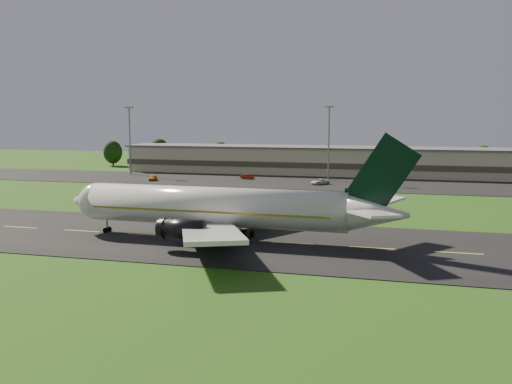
% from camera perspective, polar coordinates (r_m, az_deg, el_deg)
% --- Properties ---
extents(ground, '(360.00, 360.00, 0.00)m').
position_cam_1_polar(ground, '(82.56, -3.93, -4.76)').
color(ground, '#284E13').
rests_on(ground, ground).
extents(taxiway, '(220.00, 30.00, 0.10)m').
position_cam_1_polar(taxiway, '(82.55, -3.93, -4.72)').
color(taxiway, black).
rests_on(taxiway, ground).
extents(apron, '(260.00, 30.00, 0.10)m').
position_cam_1_polar(apron, '(151.57, 4.93, 0.93)').
color(apron, black).
rests_on(apron, ground).
extents(airliner, '(51.26, 42.18, 15.57)m').
position_cam_1_polar(airliner, '(81.48, -3.56, -1.58)').
color(airliner, white).
rests_on(airliner, ground).
extents(terminal, '(145.00, 16.00, 8.40)m').
position_cam_1_polar(terminal, '(174.10, 8.43, 3.05)').
color(terminal, beige).
rests_on(terminal, ground).
extents(light_mast_west, '(2.40, 1.20, 20.35)m').
position_cam_1_polar(light_mast_west, '(176.19, -12.52, 5.85)').
color(light_mast_west, gray).
rests_on(light_mast_west, ground).
extents(light_mast_centre, '(2.40, 1.20, 20.35)m').
position_cam_1_polar(light_mast_centre, '(157.75, 7.30, 5.78)').
color(light_mast_centre, gray).
rests_on(light_mast_centre, ground).
extents(tree_line, '(194.44, 8.79, 10.75)m').
position_cam_1_polar(tree_line, '(182.32, 14.84, 3.40)').
color(tree_line, black).
rests_on(tree_line, ground).
extents(service_vehicle_a, '(2.55, 4.52, 1.45)m').
position_cam_1_polar(service_vehicle_a, '(158.36, -10.27, 1.41)').
color(service_vehicle_a, orange).
rests_on(service_vehicle_a, apron).
extents(service_vehicle_b, '(4.20, 2.41, 1.31)m').
position_cam_1_polar(service_vehicle_b, '(159.35, -0.88, 1.54)').
color(service_vehicle_b, maroon).
rests_on(service_vehicle_b, apron).
extents(service_vehicle_c, '(5.18, 5.39, 1.42)m').
position_cam_1_polar(service_vehicle_c, '(147.76, 6.42, 1.04)').
color(service_vehicle_c, silver).
rests_on(service_vehicle_c, apron).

